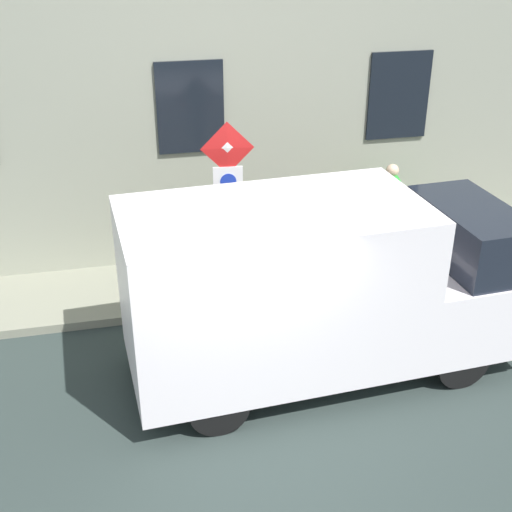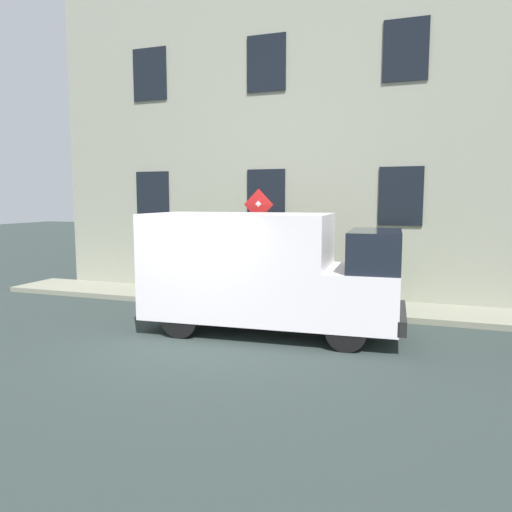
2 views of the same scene
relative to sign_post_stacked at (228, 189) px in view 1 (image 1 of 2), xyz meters
The scene contains 9 objects.
ground_plane 3.42m from the sign_post_stacked, behind, with size 80.00×80.00×0.00m, color #2A3532.
sidewalk_slab 2.09m from the sign_post_stacked, 24.87° to the left, with size 1.79×15.18×0.14m, color gray.
sign_post_stacked is the anchor object (origin of this frame).
delivery_van 2.19m from the sign_post_stacked, 156.87° to the right, with size 2.31×5.44×2.50m.
bicycle_orange 2.76m from the sign_post_stacked, 63.72° to the right, with size 0.46×1.71×0.89m.
bicycle_purple 2.13m from the sign_post_stacked, 46.99° to the right, with size 0.46×1.71×0.89m.
bicycle_green 1.83m from the sign_post_stacked, ahead, with size 0.46×1.72×0.89m.
pedestrian 3.31m from the sign_post_stacked, 73.06° to the right, with size 0.44×0.33×1.72m.
litter_bin 1.74m from the sign_post_stacked, 82.00° to the left, with size 0.44×0.44×0.90m, color #2D5133.
Camera 1 is at (-6.62, 1.36, 5.76)m, focal length 47.86 mm.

